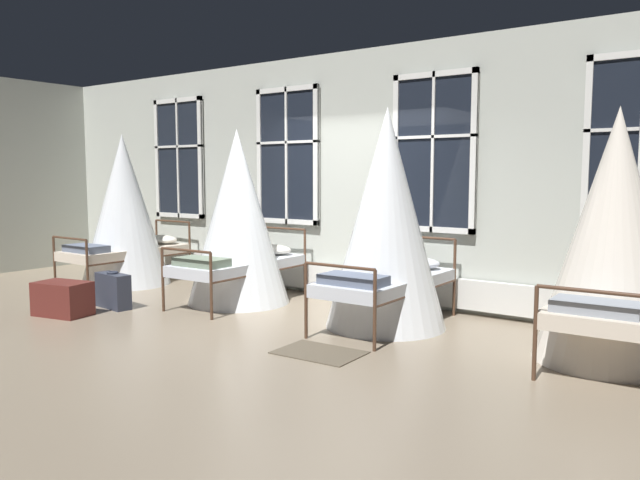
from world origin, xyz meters
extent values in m
plane|color=gray|center=(0.00, 0.00, 0.00)|extent=(22.63, 22.63, 0.00)
cube|color=#B2B7AD|center=(0.00, 1.44, 1.66)|extent=(12.32, 0.10, 3.32)
cube|color=black|center=(-3.44, 1.33, 1.95)|extent=(1.11, 0.02, 1.95)
cube|color=silver|center=(-3.44, 1.33, 1.01)|extent=(1.11, 0.06, 0.07)
cube|color=silver|center=(-3.44, 1.33, 2.89)|extent=(1.11, 0.06, 0.07)
cube|color=silver|center=(-3.96, 1.33, 1.95)|extent=(0.07, 0.06, 1.95)
cube|color=silver|center=(-2.92, 1.33, 1.95)|extent=(0.07, 0.06, 1.95)
cube|color=silver|center=(-3.44, 1.33, 1.95)|extent=(0.04, 0.06, 1.95)
cube|color=silver|center=(-3.44, 1.33, 2.14)|extent=(1.11, 0.06, 0.04)
cube|color=black|center=(-1.15, 1.33, 1.95)|extent=(1.11, 0.02, 1.95)
cube|color=silver|center=(-1.15, 1.33, 1.01)|extent=(1.11, 0.06, 0.07)
cube|color=silver|center=(-1.15, 1.33, 2.89)|extent=(1.11, 0.06, 0.07)
cube|color=silver|center=(-1.66, 1.33, 1.95)|extent=(0.07, 0.06, 1.95)
cube|color=silver|center=(-0.63, 1.33, 1.95)|extent=(0.07, 0.06, 1.95)
cube|color=silver|center=(-1.15, 1.33, 1.95)|extent=(0.04, 0.06, 1.95)
cube|color=silver|center=(-1.15, 1.33, 2.14)|extent=(1.11, 0.06, 0.04)
cube|color=black|center=(1.15, 1.33, 1.95)|extent=(1.11, 0.02, 1.95)
cube|color=silver|center=(1.15, 1.33, 1.01)|extent=(1.11, 0.06, 0.07)
cube|color=silver|center=(1.15, 1.33, 2.89)|extent=(1.11, 0.06, 0.07)
cube|color=silver|center=(0.63, 1.33, 1.95)|extent=(0.07, 0.06, 1.95)
cube|color=silver|center=(1.66, 1.33, 1.95)|extent=(0.07, 0.06, 1.95)
cube|color=silver|center=(1.15, 1.33, 1.95)|extent=(0.04, 0.06, 1.95)
cube|color=silver|center=(1.15, 1.33, 2.14)|extent=(1.11, 0.06, 0.04)
cube|color=silver|center=(3.44, 1.33, 1.01)|extent=(1.11, 0.06, 0.07)
cube|color=silver|center=(2.92, 1.33, 1.95)|extent=(0.07, 0.06, 1.95)
cube|color=silver|center=(0.00, 1.31, 0.25)|extent=(7.48, 0.10, 0.36)
cylinder|color=#4C3323|center=(-3.87, 1.19, 0.46)|extent=(0.04, 0.04, 0.92)
cylinder|color=#4C3323|center=(-3.06, 1.19, 0.46)|extent=(0.04, 0.04, 0.92)
cylinder|color=#4C3323|center=(-3.89, -0.67, 0.39)|extent=(0.04, 0.04, 0.79)
cylinder|color=#4C3323|center=(-3.07, -0.68, 0.39)|extent=(0.04, 0.04, 0.79)
cylinder|color=#4C3323|center=(-3.88, 0.26, 0.43)|extent=(0.05, 1.87, 0.03)
cylinder|color=#4C3323|center=(-3.07, 0.25, 0.43)|extent=(0.05, 1.87, 0.03)
cylinder|color=#4C3323|center=(-3.47, 1.19, 0.92)|extent=(0.82, 0.04, 0.03)
cylinder|color=#4C3323|center=(-3.48, -0.68, 0.79)|extent=(0.82, 0.04, 0.03)
cube|color=beige|center=(-3.47, 0.26, 0.50)|extent=(0.86, 1.90, 0.14)
ellipsoid|color=silver|center=(-3.47, 0.95, 0.64)|extent=(0.63, 0.41, 0.14)
cube|color=slate|center=(-3.48, -0.42, 0.62)|extent=(0.68, 0.37, 0.10)
cone|color=white|center=(-3.47, 0.26, 1.15)|extent=(1.34, 1.34, 2.30)
cylinder|color=#4C3323|center=(-1.54, 1.17, 0.46)|extent=(0.04, 0.04, 0.92)
cylinder|color=#4C3323|center=(-0.72, 1.19, 0.46)|extent=(0.04, 0.04, 0.92)
cylinder|color=#4C3323|center=(-1.49, -0.70, 0.39)|extent=(0.04, 0.04, 0.79)
cylinder|color=#4C3323|center=(-0.67, -0.68, 0.39)|extent=(0.04, 0.04, 0.79)
cylinder|color=#4C3323|center=(-1.51, 0.24, 0.43)|extent=(0.08, 1.87, 0.03)
cylinder|color=#4C3323|center=(-0.70, 0.26, 0.43)|extent=(0.08, 1.87, 0.03)
cylinder|color=#4C3323|center=(-1.13, 1.18, 0.92)|extent=(0.82, 0.05, 0.03)
cylinder|color=#4C3323|center=(-1.08, -0.69, 0.79)|extent=(0.82, 0.05, 0.03)
cube|color=silver|center=(-1.11, 0.25, 0.50)|extent=(0.89, 1.91, 0.14)
ellipsoid|color=silver|center=(-1.12, 0.94, 0.64)|extent=(0.64, 0.42, 0.14)
cube|color=slate|center=(-1.09, -0.43, 0.62)|extent=(0.68, 0.38, 0.10)
cone|color=white|center=(-1.11, 0.25, 1.13)|extent=(1.34, 1.34, 2.27)
cylinder|color=#4C3323|center=(0.71, 1.17, 0.46)|extent=(0.04, 0.04, 0.92)
cylinder|color=#4C3323|center=(1.53, 1.18, 0.46)|extent=(0.04, 0.04, 0.92)
cylinder|color=#4C3323|center=(0.72, -0.69, 0.39)|extent=(0.04, 0.04, 0.79)
cylinder|color=#4C3323|center=(1.54, -0.69, 0.39)|extent=(0.04, 0.04, 0.79)
cylinder|color=#4C3323|center=(0.71, 0.24, 0.43)|extent=(0.04, 1.87, 0.03)
cylinder|color=#4C3323|center=(1.53, 0.24, 0.43)|extent=(0.04, 1.87, 0.03)
cylinder|color=#4C3323|center=(1.12, 1.17, 0.92)|extent=(0.82, 0.04, 0.03)
cylinder|color=#4C3323|center=(1.13, -0.69, 0.79)|extent=(0.82, 0.04, 0.03)
cube|color=silver|center=(1.12, 0.24, 0.50)|extent=(0.85, 1.89, 0.14)
ellipsoid|color=silver|center=(1.12, 0.93, 0.64)|extent=(0.63, 0.40, 0.14)
cube|color=slate|center=(1.13, -0.43, 0.62)|extent=(0.67, 0.36, 0.10)
cone|color=white|center=(1.12, 0.24, 1.21)|extent=(1.34, 1.34, 2.41)
cylinder|color=#4C3323|center=(2.99, 1.21, 0.46)|extent=(0.04, 0.04, 0.92)
cylinder|color=#4C3323|center=(3.04, -0.66, 0.39)|extent=(0.04, 0.04, 0.79)
cylinder|color=#4C3323|center=(3.01, 0.27, 0.43)|extent=(0.08, 1.87, 0.03)
cylinder|color=#4C3323|center=(3.40, 1.22, 0.92)|extent=(0.82, 0.05, 0.03)
cylinder|color=#4C3323|center=(3.45, -0.65, 0.79)|extent=(0.82, 0.05, 0.03)
cube|color=beige|center=(3.42, 0.28, 0.50)|extent=(0.89, 1.91, 0.14)
ellipsoid|color=silver|center=(3.40, 0.98, 0.64)|extent=(0.64, 0.42, 0.14)
cube|color=#8C939E|center=(3.44, -0.39, 0.62)|extent=(0.68, 0.38, 0.10)
cone|color=silver|center=(3.42, 0.28, 1.14)|extent=(1.34, 1.34, 2.28)
cube|color=brown|center=(1.15, -1.05, 0.01)|extent=(0.82, 0.59, 0.01)
cube|color=#2D3342|center=(-2.16, -0.94, 0.22)|extent=(0.58, 0.27, 0.44)
cube|color=tan|center=(-2.14, -0.83, 0.22)|extent=(0.50, 0.08, 0.03)
torus|color=#2D3342|center=(-2.16, -0.94, 0.46)|extent=(0.16, 0.16, 0.02)
cube|color=#5B231E|center=(-2.29, -1.55, 0.20)|extent=(0.71, 0.52, 0.41)
camera|label=1|loc=(4.52, -5.74, 1.68)|focal=35.12mm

